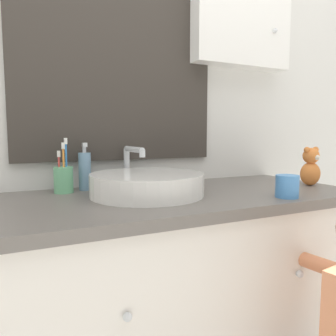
{
  "coord_description": "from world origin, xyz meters",
  "views": [
    {
      "loc": [
        -0.54,
        -0.72,
        1.08
      ],
      "look_at": [
        -0.07,
        0.26,
        0.97
      ],
      "focal_mm": 35.0,
      "sensor_mm": 36.0,
      "label": 1
    }
  ],
  "objects_px": {
    "toothbrush_holder": "(63,178)",
    "teddy_bear": "(311,167)",
    "sink_basin": "(147,183)",
    "soap_dispenser": "(85,171)",
    "drinking_cup": "(287,186)"
  },
  "relations": [
    {
      "from": "sink_basin",
      "to": "drinking_cup",
      "type": "distance_m",
      "value": 0.48
    },
    {
      "from": "toothbrush_holder",
      "to": "teddy_bear",
      "type": "height_order",
      "value": "toothbrush_holder"
    },
    {
      "from": "teddy_bear",
      "to": "drinking_cup",
      "type": "bearing_deg",
      "value": -151.48
    },
    {
      "from": "soap_dispenser",
      "to": "toothbrush_holder",
      "type": "bearing_deg",
      "value": -162.38
    },
    {
      "from": "teddy_bear",
      "to": "toothbrush_holder",
      "type": "bearing_deg",
      "value": 164.68
    },
    {
      "from": "soap_dispenser",
      "to": "drinking_cup",
      "type": "bearing_deg",
      "value": -37.12
    },
    {
      "from": "sink_basin",
      "to": "soap_dispenser",
      "type": "height_order",
      "value": "soap_dispenser"
    },
    {
      "from": "toothbrush_holder",
      "to": "drinking_cup",
      "type": "xyz_separation_m",
      "value": [
        0.67,
        -0.42,
        -0.02
      ]
    },
    {
      "from": "sink_basin",
      "to": "teddy_bear",
      "type": "height_order",
      "value": "sink_basin"
    },
    {
      "from": "toothbrush_holder",
      "to": "drinking_cup",
      "type": "bearing_deg",
      "value": -31.97
    },
    {
      "from": "sink_basin",
      "to": "soap_dispenser",
      "type": "relative_size",
      "value": 2.47
    },
    {
      "from": "soap_dispenser",
      "to": "sink_basin",
      "type": "bearing_deg",
      "value": -48.77
    },
    {
      "from": "soap_dispenser",
      "to": "drinking_cup",
      "type": "relative_size",
      "value": 2.36
    },
    {
      "from": "sink_basin",
      "to": "drinking_cup",
      "type": "xyz_separation_m",
      "value": [
        0.41,
        -0.24,
        -0.0
      ]
    },
    {
      "from": "sink_basin",
      "to": "drinking_cup",
      "type": "bearing_deg",
      "value": -30.68
    }
  ]
}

